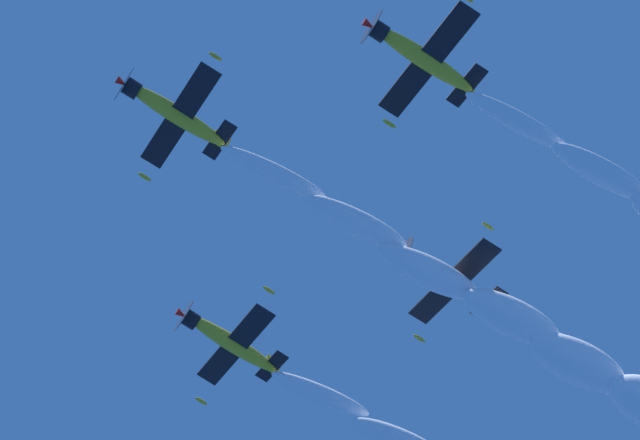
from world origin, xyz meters
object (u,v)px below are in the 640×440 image
object	(u,v)px
airplane_lead	(173,113)
airplane_right_wingman	(229,342)
airplane_left_wingman	(420,57)
airplane_slot_tail	(447,278)

from	to	relation	value
airplane_lead	airplane_right_wingman	xyz separation A→B (m)	(-16.69, -5.20, -1.93)
airplane_left_wingman	airplane_right_wingman	distance (m)	25.44
airplane_lead	airplane_left_wingman	bearing A→B (deg)	103.13
airplane_slot_tail	airplane_lead	bearing A→B (deg)	-27.82
airplane_left_wingman	airplane_slot_tail	bearing A→B (deg)	-160.19
airplane_lead	airplane_left_wingman	size ratio (longest dim) A/B	1.00
airplane_lead	airplane_right_wingman	size ratio (longest dim) A/B	1.01
airplane_left_wingman	airplane_right_wingman	world-z (taller)	airplane_left_wingman
airplane_lead	airplane_slot_tail	world-z (taller)	airplane_lead
airplane_right_wingman	airplane_left_wingman	bearing A→B (deg)	59.87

